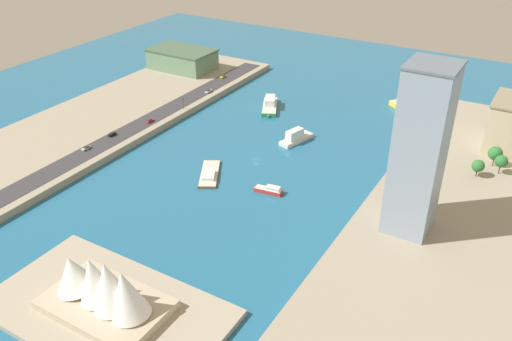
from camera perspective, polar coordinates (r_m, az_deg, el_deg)
name	(u,v)px	position (r m, az deg, el deg)	size (l,w,h in m)	color
ground_plane	(256,160)	(255.77, -0.01, 1.18)	(440.00, 440.00, 0.00)	#23668E
quay_west	(458,213)	(228.53, 20.96, -4.32)	(70.00, 240.00, 3.43)	#9E937F
quay_east	(111,116)	(309.46, -15.37, 5.69)	(70.00, 240.00, 3.43)	#9E937F
peninsula_point	(107,310)	(178.98, -15.76, -14.30)	(77.18, 43.69, 2.00)	#A89E89
road_strip	(144,122)	(292.69, -11.98, 5.11)	(12.17, 228.00, 0.15)	#38383D
ferry_green_doubledeck	(270,105)	(312.06, 1.51, 7.09)	(18.71, 26.78, 6.27)	#2D8C4C
ferry_white_commuter	(296,137)	(272.90, 4.32, 3.61)	(11.27, 21.93, 6.95)	silver
barge_flat_brown	(209,174)	(242.71, -5.05, -0.39)	(19.17, 25.50, 2.73)	brown
ferry_yellow_fast	(407,108)	(318.84, 15.92, 6.47)	(25.93, 22.12, 7.22)	yellow
tugboat_red	(269,190)	(229.25, 1.41, -2.10)	(13.79, 5.36, 3.43)	red
terminal_long_green	(182,59)	(370.54, -7.96, 11.82)	(43.74, 27.26, 13.42)	slate
tower_tall_glass	(419,152)	(195.24, 17.20, 1.97)	(17.03, 18.96, 64.24)	#8C9EB2
sedan_silver	(86,148)	(270.26, -17.82, 2.33)	(2.05, 4.92, 1.49)	black
taxi_yellow_cab	(223,76)	(351.67, -3.59, 10.07)	(2.18, 4.32, 1.71)	black
van_white	(208,91)	(327.94, -5.16, 8.53)	(1.98, 5.19, 1.68)	black
pickup_red	(150,121)	(291.78, -11.37, 5.28)	(1.88, 4.79, 1.59)	black
suv_black	(112,134)	(280.72, -15.24, 3.80)	(1.99, 4.34, 1.76)	black
traffic_light_waterfront	(183,102)	(304.47, -7.86, 7.35)	(0.36, 0.36, 6.50)	black
opera_landmark	(103,288)	(172.93, -16.19, -12.09)	(40.19, 24.46, 19.58)	#BCAD93
park_tree_cluster	(492,159)	(259.06, 24.11, 1.13)	(13.80, 19.98, 9.61)	brown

